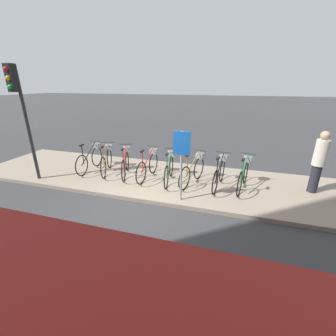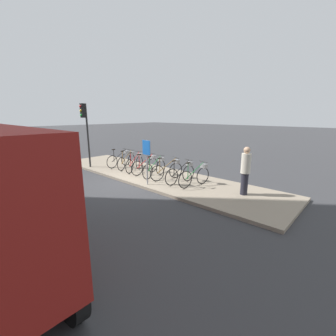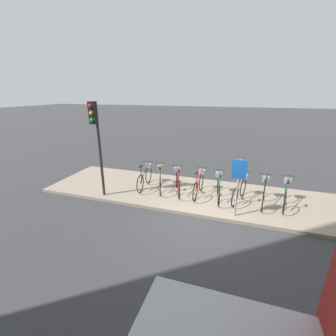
{
  "view_description": "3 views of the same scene",
  "coord_description": "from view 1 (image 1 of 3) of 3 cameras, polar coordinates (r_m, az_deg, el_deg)",
  "views": [
    {
      "loc": [
        2.3,
        -5.04,
        3.12
      ],
      "look_at": [
        0.47,
        0.99,
        0.73
      ],
      "focal_mm": 24.0,
      "sensor_mm": 36.0,
      "label": 1
    },
    {
      "loc": [
        7.92,
        -5.91,
        3.04
      ],
      "look_at": [
        1.48,
        1.12,
        0.77
      ],
      "focal_mm": 24.0,
      "sensor_mm": 36.0,
      "label": 2
    },
    {
      "loc": [
        0.96,
        -6.47,
        3.93
      ],
      "look_at": [
        -1.49,
        1.08,
        1.24
      ],
      "focal_mm": 24.0,
      "sensor_mm": 36.0,
      "label": 3
    }
  ],
  "objects": [
    {
      "name": "parked_bicycle_5",
      "position": [
        7.12,
        6.49,
        -0.32
      ],
      "size": [
        0.6,
        1.68,
        1.06
      ],
      "color": "black",
      "rests_on": "sidewalk"
    },
    {
      "name": "parked_bicycle_1",
      "position": [
        8.28,
        -15.28,
        2.11
      ],
      "size": [
        0.7,
        1.64,
        1.06
      ],
      "color": "black",
      "rests_on": "sidewalk"
    },
    {
      "name": "traffic_light",
      "position": [
        8.14,
        -33.66,
        14.08
      ],
      "size": [
        0.24,
        0.4,
        3.51
      ],
      "color": "#2D2D2D",
      "rests_on": "sidewalk"
    },
    {
      "name": "parked_bicycle_0",
      "position": [
        8.66,
        -19.01,
        2.52
      ],
      "size": [
        0.46,
        1.73,
        1.06
      ],
      "color": "black",
      "rests_on": "sidewalk"
    },
    {
      "name": "ground_plane",
      "position": [
        6.36,
        -6.71,
        -8.81
      ],
      "size": [
        120.0,
        120.0,
        0.0
      ],
      "primitive_type": "plane",
      "color": "#38383A"
    },
    {
      "name": "pedestrian",
      "position": [
        7.6,
        33.95,
        1.5
      ],
      "size": [
        0.34,
        0.34,
        1.8
      ],
      "color": "#23232D",
      "rests_on": "sidewalk"
    },
    {
      "name": "parked_bicycle_3",
      "position": [
        7.53,
        -4.94,
        0.95
      ],
      "size": [
        0.46,
        1.73,
        1.06
      ],
      "color": "black",
      "rests_on": "sidewalk"
    },
    {
      "name": "sidewalk",
      "position": [
        7.67,
        -2.0,
        -2.78
      ],
      "size": [
        13.16,
        3.22,
        0.12
      ],
      "color": "gray",
      "rests_on": "ground_plane"
    },
    {
      "name": "parked_bicycle_6",
      "position": [
        7.01,
        12.98,
        -1.06
      ],
      "size": [
        0.46,
        1.72,
        1.06
      ],
      "color": "black",
      "rests_on": "sidewalk"
    },
    {
      "name": "sign_post",
      "position": [
        5.74,
        3.42,
        3.42
      ],
      "size": [
        0.44,
        0.07,
        1.9
      ],
      "color": "#99999E",
      "rests_on": "sidewalk"
    },
    {
      "name": "parked_bicycle_4",
      "position": [
        7.22,
        0.36,
        0.13
      ],
      "size": [
        0.46,
        1.72,
        1.06
      ],
      "color": "black",
      "rests_on": "sidewalk"
    },
    {
      "name": "parked_bicycle_2",
      "position": [
        7.86,
        -10.75,
        1.51
      ],
      "size": [
        0.7,
        1.64,
        1.06
      ],
      "color": "black",
      "rests_on": "sidewalk"
    },
    {
      "name": "parked_bicycle_7",
      "position": [
        7.09,
        18.68,
        -1.42
      ],
      "size": [
        0.5,
        1.71,
        1.06
      ],
      "color": "black",
      "rests_on": "sidewalk"
    }
  ]
}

